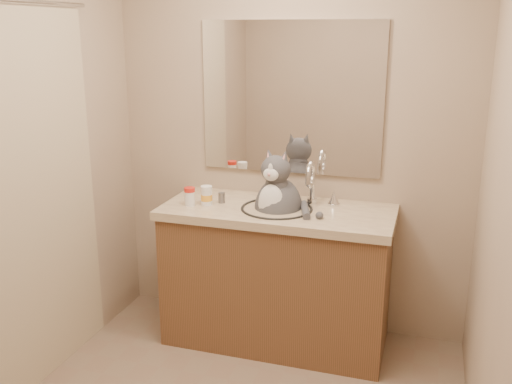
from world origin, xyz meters
TOP-DOWN VIEW (x-y plane):
  - room at (0.00, 0.00)m, footprint 2.22×2.52m
  - vanity at (0.00, 0.96)m, footprint 1.34×0.59m
  - mirror at (0.00, 1.24)m, footprint 1.10×0.02m
  - shower_curtain at (-1.05, 0.10)m, footprint 0.02×1.30m
  - cat at (-0.00, 0.97)m, footprint 0.39×0.36m
  - pill_bottle_redcap at (-0.50, 0.86)m, footprint 0.07×0.07m
  - pill_bottle_orange at (-0.41, 0.90)m, footprint 0.07×0.07m
  - grey_canister at (-0.35, 0.96)m, footprint 0.05×0.05m

SIDE VIEW (x-z plane):
  - vanity at x=0.00m, z-range -0.12..1.00m
  - cat at x=0.00m, z-range 0.59..1.15m
  - grey_canister at x=-0.35m, z-range 0.85..0.91m
  - pill_bottle_redcap at x=-0.50m, z-range 0.85..0.96m
  - pill_bottle_orange at x=-0.41m, z-range 0.85..0.96m
  - shower_curtain at x=-1.05m, z-range 0.06..2.00m
  - room at x=0.00m, z-range -0.01..2.41m
  - mirror at x=0.00m, z-range 1.00..1.90m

